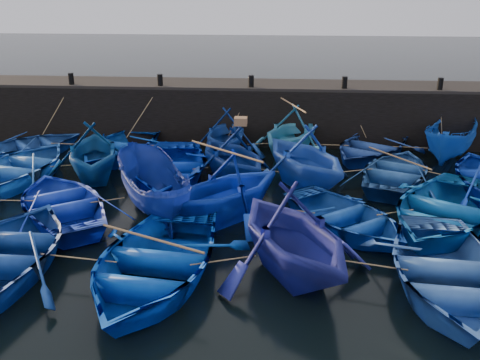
{
  "coord_description": "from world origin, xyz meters",
  "views": [
    {
      "loc": [
        1.26,
        -13.5,
        7.01
      ],
      "look_at": [
        0.0,
        3.2,
        0.7
      ],
      "focal_mm": 40.0,
      "sensor_mm": 36.0,
      "label": 1
    }
  ],
  "objects": [
    {
      "name": "ground",
      "position": [
        0.0,
        0.0,
        0.0
      ],
      "size": [
        120.0,
        120.0,
        0.0
      ],
      "primitive_type": "plane",
      "color": "black",
      "rests_on": "ground"
    },
    {
      "name": "quay_wall",
      "position": [
        0.0,
        10.5,
        1.25
      ],
      "size": [
        26.0,
        2.5,
        2.5
      ],
      "primitive_type": "cube",
      "color": "black",
      "rests_on": "ground"
    },
    {
      "name": "quay_top",
      "position": [
        0.0,
        10.5,
        2.56
      ],
      "size": [
        26.0,
        2.5,
        0.12
      ],
      "primitive_type": "cube",
      "color": "black",
      "rests_on": "quay_wall"
    },
    {
      "name": "bollard_0",
      "position": [
        -8.0,
        9.6,
        2.87
      ],
      "size": [
        0.24,
        0.24,
        0.5
      ],
      "primitive_type": "cylinder",
      "color": "black",
      "rests_on": "quay_top"
    },
    {
      "name": "bollard_1",
      "position": [
        -4.0,
        9.6,
        2.87
      ],
      "size": [
        0.24,
        0.24,
        0.5
      ],
      "primitive_type": "cylinder",
      "color": "black",
      "rests_on": "quay_top"
    },
    {
      "name": "bollard_2",
      "position": [
        0.0,
        9.6,
        2.87
      ],
      "size": [
        0.24,
        0.24,
        0.5
      ],
      "primitive_type": "cylinder",
      "color": "black",
      "rests_on": "quay_top"
    },
    {
      "name": "bollard_3",
      "position": [
        4.0,
        9.6,
        2.87
      ],
      "size": [
        0.24,
        0.24,
        0.5
      ],
      "primitive_type": "cylinder",
      "color": "black",
      "rests_on": "quay_top"
    },
    {
      "name": "bollard_4",
      "position": [
        8.0,
        9.6,
        2.87
      ],
      "size": [
        0.24,
        0.24,
        0.5
      ],
      "primitive_type": "cylinder",
      "color": "black",
      "rests_on": "quay_top"
    },
    {
      "name": "boat_0",
      "position": [
        -9.18,
        7.37,
        0.46
      ],
      "size": [
        5.38,
        5.3,
        0.91
      ],
      "primitive_type": "imported",
      "rotation": [
        0.0,
        0.0,
        2.31
      ],
      "color": "navy",
      "rests_on": "ground"
    },
    {
      "name": "boat_1",
      "position": [
        -5.35,
        7.23,
        0.53
      ],
      "size": [
        4.72,
        5.8,
        1.06
      ],
      "primitive_type": "imported",
      "rotation": [
        0.0,
        0.0,
        -0.23
      ],
      "color": "#073A9F",
      "rests_on": "ground"
    },
    {
      "name": "boat_2",
      "position": [
        -0.95,
        7.84,
        1.02
      ],
      "size": [
        3.37,
        3.91,
        2.05
      ],
      "primitive_type": "imported",
      "rotation": [
        0.0,
        0.0,
        0.01
      ],
      "color": "navy",
      "rests_on": "ground"
    },
    {
      "name": "boat_3",
      "position": [
        1.76,
        8.03,
        1.1
      ],
      "size": [
        5.02,
        5.3,
        2.2
      ],
      "primitive_type": "imported",
      "rotation": [
        0.0,
        0.0,
        -0.43
      ],
      "color": "#3589D1",
      "rests_on": "ground"
    },
    {
      "name": "boat_4",
      "position": [
        5.05,
        7.98,
        0.52
      ],
      "size": [
        5.67,
        6.11,
        1.03
      ],
      "primitive_type": "imported",
      "rotation": [
        0.0,
        0.0,
        -0.56
      ],
      "color": "navy",
      "rests_on": "ground"
    },
    {
      "name": "boat_5",
      "position": [
        8.23,
        7.86,
        0.89
      ],
      "size": [
        3.66,
        4.88,
        1.78
      ],
      "primitive_type": "imported",
      "rotation": [
        0.0,
        0.0,
        -0.48
      ],
      "color": "#144AAE",
      "rests_on": "ground"
    },
    {
      "name": "boat_6",
      "position": [
        -8.25,
        4.38,
        0.55
      ],
      "size": [
        4.79,
        5.97,
        1.1
      ],
      "primitive_type": "imported",
      "rotation": [
        0.0,
        0.0,
        2.94
      ],
      "color": "#1B50A9",
      "rests_on": "ground"
    },
    {
      "name": "boat_7",
      "position": [
        -5.5,
        4.7,
        1.15
      ],
      "size": [
        4.89,
        5.29,
        2.3
      ],
      "primitive_type": "imported",
      "rotation": [
        0.0,
        0.0,
        3.44
      ],
      "color": "navy",
      "rests_on": "ground"
    },
    {
      "name": "boat_8",
      "position": [
        -2.73,
        4.58,
        0.59
      ],
      "size": [
        4.42,
        5.93,
        1.18
      ],
      "primitive_type": "imported",
      "rotation": [
        0.0,
        0.0,
        0.06
      ],
      "color": "#042BCC",
      "rests_on": "ground"
    },
    {
      "name": "boat_9",
      "position": [
        -0.4,
        4.82,
        1.08
      ],
      "size": [
        5.23,
        5.39,
        2.17
      ],
      "primitive_type": "imported",
      "rotation": [
        0.0,
        0.0,
        3.72
      ],
      "color": "navy",
      "rests_on": "ground"
    },
    {
      "name": "boat_10",
      "position": [
        2.21,
        4.52,
        1.2
      ],
      "size": [
        5.7,
        5.91,
        2.39
      ],
      "primitive_type": "imported",
      "rotation": [
        0.0,
        0.0,
        3.68
      ],
      "color": "blue",
      "rests_on": "ground"
    },
    {
      "name": "boat_11",
      "position": [
        5.57,
        5.09,
        0.49
      ],
      "size": [
        4.88,
        5.6,
        0.97
      ],
      "primitive_type": "imported",
      "rotation": [
        0.0,
        0.0,
        2.75
      ],
      "color": "navy",
      "rests_on": "ground"
    },
    {
      "name": "boat_14",
      "position": [
        -5.38,
        1.28,
        0.52
      ],
      "size": [
        5.79,
        6.16,
        1.04
      ],
      "primitive_type": "imported",
      "rotation": [
        0.0,
        0.0,
        3.74
      ],
      "color": "#122EC2",
      "rests_on": "ground"
    },
    {
      "name": "boat_15",
      "position": [
        -2.65,
        1.73,
        0.91
      ],
      "size": [
        3.77,
        4.99,
        1.82
      ],
      "primitive_type": "imported",
      "rotation": [
        0.0,
        0.0,
        3.63
      ],
      "color": "navy",
      "rests_on": "ground"
    },
    {
      "name": "boat_16",
      "position": [
        -0.3,
        1.48,
        1.11
      ],
      "size": [
        5.55,
        5.57,
        2.22
      ],
      "primitive_type": "imported",
      "rotation": [
        0.0,
        0.0,
        -0.77
      ],
      "color": "#092CC8",
      "rests_on": "ground"
    },
    {
      "name": "boat_17",
      "position": [
        3.29,
        1.0,
        0.47
      ],
      "size": [
        5.31,
        5.56,
        0.94
      ],
      "primitive_type": "imported",
      "rotation": [
        0.0,
        0.0,
        0.65
      ],
      "color": "#10419F",
      "rests_on": "ground"
    },
    {
      "name": "boat_18",
      "position": [
        6.23,
        1.48,
        0.6
      ],
      "size": [
        6.54,
        7.11,
        1.2
      ],
      "primitive_type": "imported",
      "rotation": [
        0.0,
        0.0,
        -0.54
      ],
      "color": "#084C8F",
      "rests_on": "ground"
    },
    {
      "name": "boat_21",
      "position": [
        -5.51,
        -2.03,
        0.57
      ],
      "size": [
        3.97,
        5.53,
        1.14
      ],
      "primitive_type": "imported",
      "rotation": [
        0.0,
        0.0,
        3.13
      ],
      "color": "navy",
      "rests_on": "ground"
    },
    {
      "name": "boat_22",
      "position": [
        -1.7,
        -2.3,
        0.6
      ],
      "size": [
        4.83,
        6.26,
        1.2
      ],
      "primitive_type": "imported",
      "rotation": [
        0.0,
        0.0,
        -0.13
      ],
      "color": "#043AAF",
      "rests_on": "ground"
    },
    {
      "name": "boat_23",
      "position": [
        1.66,
        -1.71,
        1.22
      ],
      "size": [
        5.73,
        6.0,
        2.45
      ],
      "primitive_type": "imported",
      "rotation": [
        0.0,
        0.0,
        0.49
      ],
      "color": "navy",
      "rests_on": "ground"
    },
    {
      "name": "boat_24",
      "position": [
        5.31,
        -2.15,
        0.58
      ],
      "size": [
        4.47,
        5.92,
        1.16
      ],
      "primitive_type": "imported",
      "rotation": [
        0.0,
        0.0,
        -0.09
      ],
      "color": "blue",
      "rests_on": "ground"
    },
    {
      "name": "wooden_crate",
      "position": [
        -0.1,
        4.82,
        2.31
      ],
      "size": [
        0.45,
        0.4,
        0.28
      ],
      "primitive_type": "cube",
      "color": "brown",
      "rests_on": "boat_9"
    },
    {
      "name": "mooring_ropes",
      "position": [
        -0.03,
        4.66,
        0.87
      ],
      "size": [
        17.83,
        11.84,
        2.1
      ],
      "color": "tan",
      "rests_on": "ground"
    },
    {
      "name": "loose_oars",
      "position": [
        1.33,
        3.08,
        1.68
      ],
      "size": [
        9.53,
        12.41,
        1.31
      ],
      "color": "#99724C",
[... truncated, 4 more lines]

